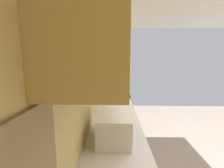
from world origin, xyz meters
The scene contains 5 objects.
wall_back centered at (0.00, 1.62, 1.30)m, with size 4.44×0.12×2.60m, color #DEBD75.
upper_cabinets centered at (-0.42, 1.38, 1.87)m, with size 2.08×0.35×0.63m.
oven_range centered at (1.62, 1.23, 0.46)m, with size 0.61×0.67×1.08m.
microwave centered at (-0.51, 1.27, 1.03)m, with size 0.50×0.33×0.28m.
bowl centered at (0.37, 1.13, 0.92)m, with size 0.18×0.18×0.05m.
Camera 1 is at (-1.91, 1.26, 1.70)m, focal length 22.86 mm.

